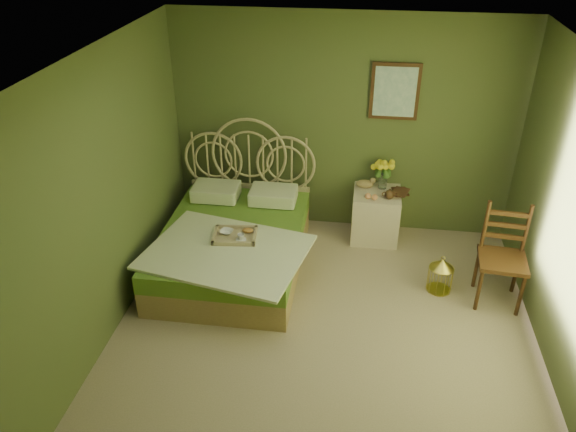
% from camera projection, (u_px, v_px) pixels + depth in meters
% --- Properties ---
extents(floor, '(4.50, 4.50, 0.00)m').
position_uv_depth(floor, '(322.00, 344.00, 5.25)').
color(floor, tan).
rests_on(floor, ground).
extents(ceiling, '(4.50, 4.50, 0.00)m').
position_uv_depth(ceiling, '(334.00, 67.00, 3.94)').
color(ceiling, silver).
rests_on(ceiling, wall_back).
extents(wall_back, '(4.00, 0.00, 4.00)m').
position_uv_depth(wall_back, '(343.00, 127.00, 6.52)').
color(wall_back, '#50592F').
rests_on(wall_back, floor).
extents(wall_left, '(0.00, 4.50, 4.50)m').
position_uv_depth(wall_left, '(96.00, 208.00, 4.84)').
color(wall_left, '#50592F').
rests_on(wall_left, floor).
extents(wall_art, '(0.54, 0.04, 0.64)m').
position_uv_depth(wall_art, '(395.00, 92.00, 6.20)').
color(wall_art, '#3A1D0F').
rests_on(wall_art, wall_back).
extents(bed, '(1.77, 2.23, 1.38)m').
position_uv_depth(bed, '(234.00, 242.00, 6.22)').
color(bed, tan).
rests_on(bed, floor).
extents(nightstand, '(0.55, 0.55, 1.03)m').
position_uv_depth(nightstand, '(376.00, 210.00, 6.71)').
color(nightstand, '#F2E4C5').
rests_on(nightstand, floor).
extents(chair, '(0.50, 0.50, 1.04)m').
position_uv_depth(chair, '(503.00, 249.00, 5.60)').
color(chair, '#3A1D0F').
rests_on(chair, floor).
extents(birdcage, '(0.25, 0.25, 0.38)m').
position_uv_depth(birdcage, '(440.00, 275.00, 5.87)').
color(birdcage, gold).
rests_on(birdcage, floor).
extents(book_lower, '(0.21, 0.26, 0.02)m').
position_uv_depth(book_lower, '(393.00, 192.00, 6.57)').
color(book_lower, '#381E0F').
rests_on(book_lower, nightstand).
extents(book_upper, '(0.24, 0.28, 0.02)m').
position_uv_depth(book_upper, '(393.00, 191.00, 6.56)').
color(book_upper, '#472819').
rests_on(book_upper, nightstand).
extents(cereal_bowl, '(0.15, 0.15, 0.03)m').
position_uv_depth(cereal_bowl, '(227.00, 232.00, 5.93)').
color(cereal_bowl, white).
rests_on(cereal_bowl, bed).
extents(coffee_cup, '(0.08, 0.08, 0.07)m').
position_uv_depth(coffee_cup, '(241.00, 237.00, 5.80)').
color(coffee_cup, white).
rests_on(coffee_cup, bed).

